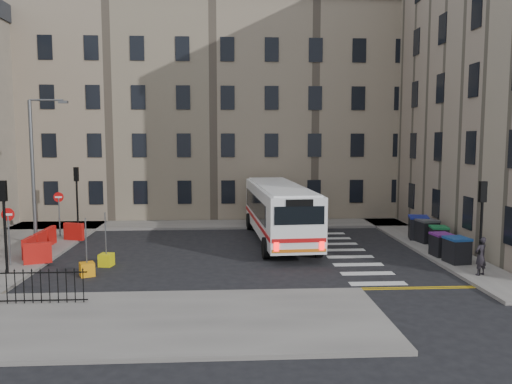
{
  "coord_description": "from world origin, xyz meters",
  "views": [
    {
      "loc": [
        -2.26,
        -26.05,
        6.02
      ],
      "look_at": [
        -0.64,
        2.51,
        3.0
      ],
      "focal_mm": 35.0,
      "sensor_mm": 36.0,
      "label": 1
    }
  ],
  "objects": [
    {
      "name": "pavement_east",
      "position": [
        9.0,
        4.0,
        0.07
      ],
      "size": [
        2.4,
        26.0,
        0.15
      ],
      "primitive_type": "cube",
      "color": "slate",
      "rests_on": "ground"
    },
    {
      "name": "wheelie_bin_d",
      "position": [
        9.11,
        1.54,
        0.81
      ],
      "size": [
        1.22,
        1.35,
        1.32
      ],
      "rotation": [
        0.0,
        0.0,
        0.17
      ],
      "color": "black",
      "rests_on": "pavement_east"
    },
    {
      "name": "pedestrian",
      "position": [
        8.66,
        -5.47,
        1.0
      ],
      "size": [
        0.73,
        0.63,
        1.69
      ],
      "primitive_type": "imported",
      "rotation": [
        0.0,
        0.0,
        3.57
      ],
      "color": "black",
      "rests_on": "pavement_east"
    },
    {
      "name": "pavement_west",
      "position": [
        -14.0,
        1.0,
        0.07
      ],
      "size": [
        6.0,
        22.0,
        0.15
      ],
      "primitive_type": "cube",
      "color": "slate",
      "rests_on": "ground"
    },
    {
      "name": "wheelie_bin_a",
      "position": [
        8.64,
        -3.27,
        0.77
      ],
      "size": [
        1.11,
        1.24,
        1.23
      ],
      "rotation": [
        0.0,
        0.0,
        0.14
      ],
      "color": "black",
      "rests_on": "pavement_east"
    },
    {
      "name": "traffic_light_nw",
      "position": [
        -12.0,
        6.5,
        2.87
      ],
      "size": [
        0.28,
        0.22,
        4.1
      ],
      "color": "black",
      "rests_on": "pavement_west"
    },
    {
      "name": "pavement_north",
      "position": [
        -6.0,
        8.6,
        0.07
      ],
      "size": [
        36.0,
        3.2,
        0.15
      ],
      "primitive_type": "cube",
      "color": "slate",
      "rests_on": "ground"
    },
    {
      "name": "no_entry_north",
      "position": [
        -12.5,
        4.5,
        2.08
      ],
      "size": [
        0.6,
        0.08,
        3.0
      ],
      "color": "#595B5E",
      "rests_on": "pavement_west"
    },
    {
      "name": "no_entry_south",
      "position": [
        -12.5,
        -2.5,
        2.08
      ],
      "size": [
        0.6,
        0.08,
        3.0
      ],
      "color": "#595B5E",
      "rests_on": "pavement_west"
    },
    {
      "name": "wheelie_bin_c",
      "position": [
        9.29,
        0.28,
        0.72
      ],
      "size": [
        1.03,
        1.15,
        1.14
      ],
      "rotation": [
        0.0,
        0.0,
        -0.15
      ],
      "color": "black",
      "rests_on": "pavement_east"
    },
    {
      "name": "wheelie_bin_e",
      "position": [
        8.98,
        2.45,
        0.84
      ],
      "size": [
        1.35,
        1.47,
        1.37
      ],
      "rotation": [
        0.0,
        0.0,
        -0.25
      ],
      "color": "black",
      "rests_on": "pavement_east"
    },
    {
      "name": "roadworks_barriers",
      "position": [
        -11.84,
        0.5,
        0.65
      ],
      "size": [
        1.66,
        6.26,
        1.0
      ],
      "color": "red",
      "rests_on": "pavement_west"
    },
    {
      "name": "bollard_yellow",
      "position": [
        -8.51,
        -4.1,
        0.3
      ],
      "size": [
        0.79,
        0.79,
        0.6
      ],
      "primitive_type": "cube",
      "rotation": [
        0.0,
        0.0,
        0.42
      ],
      "color": "orange",
      "rests_on": "ground"
    },
    {
      "name": "bollard_chevron",
      "position": [
        -8.08,
        -2.38,
        0.3
      ],
      "size": [
        0.7,
        0.7,
        0.6
      ],
      "primitive_type": "cube",
      "rotation": [
        0.0,
        0.0,
        -0.19
      ],
      "color": "yellow",
      "rests_on": "ground"
    },
    {
      "name": "streetlamp",
      "position": [
        -13.0,
        2.0,
        4.34
      ],
      "size": [
        0.5,
        0.22,
        8.14
      ],
      "color": "#595B5E",
      "rests_on": "pavement_west"
    },
    {
      "name": "pavement_sw",
      "position": [
        -7.0,
        -10.0,
        0.07
      ],
      "size": [
        20.0,
        6.0,
        0.15
      ],
      "primitive_type": "cube",
      "color": "slate",
      "rests_on": "ground"
    },
    {
      "name": "terrace_north",
      "position": [
        -7.0,
        15.5,
        8.62
      ],
      "size": [
        38.3,
        10.8,
        17.2
      ],
      "color": "gray",
      "rests_on": "ground"
    },
    {
      "name": "ground",
      "position": [
        0.0,
        0.0,
        0.0
      ],
      "size": [
        120.0,
        120.0,
        0.0
      ],
      "primitive_type": "plane",
      "color": "black",
      "rests_on": "ground"
    },
    {
      "name": "traffic_light_east",
      "position": [
        8.6,
        -5.5,
        2.87
      ],
      "size": [
        0.28,
        0.22,
        4.1
      ],
      "color": "black",
      "rests_on": "pavement_east"
    },
    {
      "name": "traffic_light_sw",
      "position": [
        -12.0,
        -4.0,
        2.87
      ],
      "size": [
        0.28,
        0.22,
        4.1
      ],
      "color": "black",
      "rests_on": "pavement_west"
    },
    {
      "name": "bus",
      "position": [
        0.74,
        3.01,
        1.89
      ],
      "size": [
        3.58,
        12.22,
        3.28
      ],
      "rotation": [
        0.0,
        0.0,
        0.06
      ],
      "color": "white",
      "rests_on": "ground"
    },
    {
      "name": "wheelie_bin_b",
      "position": [
        8.51,
        -1.85,
        0.73
      ],
      "size": [
        1.0,
        1.12,
        1.16
      ],
      "rotation": [
        0.0,
        0.0,
        0.09
      ],
      "color": "black",
      "rests_on": "pavement_east"
    }
  ]
}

